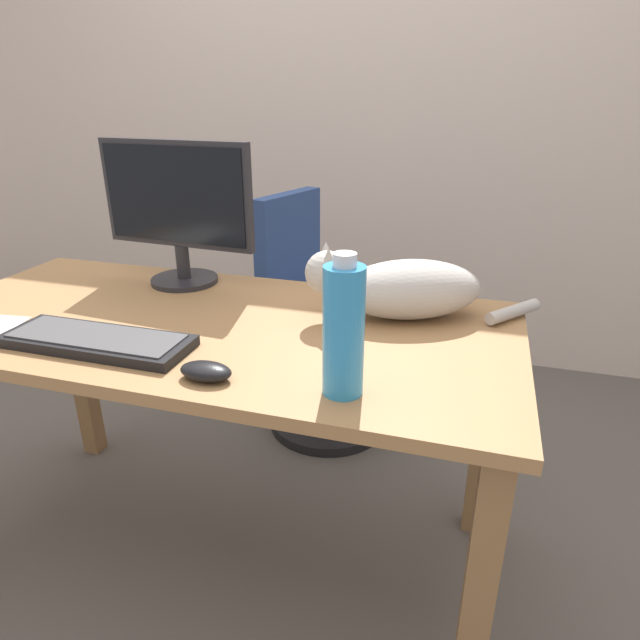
# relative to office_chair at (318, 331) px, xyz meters

# --- Properties ---
(ground_plane) EXTENTS (8.00, 8.00, 0.00)m
(ground_plane) POSITION_rel_office_chair_xyz_m (-0.06, -0.75, -0.41)
(ground_plane) COLOR #59544F
(back_wall) EXTENTS (6.00, 0.04, 2.60)m
(back_wall) POSITION_rel_office_chair_xyz_m (-0.06, 0.81, 0.89)
(back_wall) COLOR beige
(back_wall) RESTS_ON ground_plane
(desk) EXTENTS (1.54, 0.73, 0.75)m
(desk) POSITION_rel_office_chair_xyz_m (-0.06, -0.75, 0.24)
(desk) COLOR #9E7247
(desk) RESTS_ON ground_plane
(office_chair) EXTENTS (0.50, 0.48, 0.94)m
(office_chair) POSITION_rel_office_chair_xyz_m (0.00, 0.00, 0.00)
(office_chair) COLOR black
(office_chair) RESTS_ON ground_plane
(monitor) EXTENTS (0.48, 0.20, 0.41)m
(monitor) POSITION_rel_office_chair_xyz_m (-0.27, -0.50, 0.57)
(monitor) COLOR #232328
(monitor) RESTS_ON desk
(keyboard) EXTENTS (0.44, 0.15, 0.03)m
(keyboard) POSITION_rel_office_chair_xyz_m (-0.23, -0.96, 0.36)
(keyboard) COLOR black
(keyboard) RESTS_ON desk
(cat) EXTENTS (0.58, 0.30, 0.20)m
(cat) POSITION_rel_office_chair_xyz_m (0.40, -0.59, 0.42)
(cat) COLOR #B2ADA8
(cat) RESTS_ON desk
(computer_mouse) EXTENTS (0.11, 0.06, 0.04)m
(computer_mouse) POSITION_rel_office_chair_xyz_m (0.08, -1.03, 0.36)
(computer_mouse) COLOR black
(computer_mouse) RESTS_ON desk
(water_bottle) EXTENTS (0.08, 0.08, 0.28)m
(water_bottle) POSITION_rel_office_chair_xyz_m (0.35, -1.00, 0.47)
(water_bottle) COLOR #2D8CD1
(water_bottle) RESTS_ON desk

